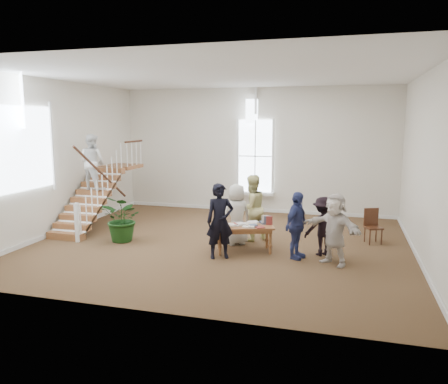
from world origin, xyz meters
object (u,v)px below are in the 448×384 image
(person_yellow, at_px, (251,208))
(woman_cluster_c, at_px, (335,229))
(police_officer, at_px, (220,221))
(elderly_woman, at_px, (237,215))
(library_table, at_px, (245,228))
(floor_plant, at_px, (123,219))
(woman_cluster_a, at_px, (296,225))
(woman_cluster_b, at_px, (323,226))
(side_chair, at_px, (372,224))

(person_yellow, xyz_separation_m, woman_cluster_c, (2.29, -1.49, -0.08))
(woman_cluster_c, bearing_deg, police_officer, -139.61)
(police_officer, height_order, elderly_woman, police_officer)
(library_table, bearing_deg, elderly_woman, 102.08)
(woman_cluster_c, distance_m, floor_plant, 5.69)
(library_table, bearing_deg, floor_plant, 160.16)
(woman_cluster_a, distance_m, woman_cluster_b, 0.75)
(police_officer, bearing_deg, woman_cluster_c, -21.52)
(police_officer, distance_m, floor_plant, 3.07)
(floor_plant, bearing_deg, person_yellow, 17.58)
(library_table, distance_m, floor_plant, 3.45)
(person_yellow, xyz_separation_m, woman_cluster_a, (1.39, -1.29, -0.10))
(woman_cluster_a, xyz_separation_m, floor_plant, (-4.78, 0.22, -0.17))
(person_yellow, distance_m, woman_cluster_c, 2.74)
(person_yellow, bearing_deg, police_officer, 30.97)
(elderly_woman, xyz_separation_m, floor_plant, (-3.08, -0.57, -0.18))
(person_yellow, bearing_deg, library_table, 47.21)
(library_table, xyz_separation_m, police_officer, (-0.46, -0.66, 0.31))
(woman_cluster_a, relative_size, woman_cluster_b, 1.12)
(woman_cluster_c, distance_m, side_chair, 2.40)
(library_table, height_order, person_yellow, person_yellow)
(floor_plant, height_order, side_chair, floor_plant)
(library_table, bearing_deg, woman_cluster_c, -29.66)
(elderly_woman, distance_m, floor_plant, 3.14)
(person_yellow, height_order, side_chair, person_yellow)
(police_officer, height_order, woman_cluster_b, police_officer)
(woman_cluster_c, xyz_separation_m, side_chair, (0.95, 2.18, -0.32))
(woman_cluster_b, xyz_separation_m, woman_cluster_c, (0.30, -0.65, 0.11))
(woman_cluster_a, bearing_deg, woman_cluster_b, -32.54)
(elderly_woman, xyz_separation_m, person_yellow, (0.30, 0.50, 0.10))
(police_officer, relative_size, woman_cluster_c, 1.09)
(elderly_woman, distance_m, woman_cluster_c, 2.78)
(woman_cluster_b, relative_size, woman_cluster_c, 0.87)
(floor_plant, bearing_deg, police_officer, -12.81)
(person_yellow, distance_m, floor_plant, 3.56)
(elderly_woman, distance_m, side_chair, 3.75)
(police_officer, relative_size, woman_cluster_a, 1.12)
(police_officer, bearing_deg, woman_cluster_a, -12.66)
(woman_cluster_c, xyz_separation_m, floor_plant, (-5.68, 0.42, -0.20))
(library_table, bearing_deg, woman_cluster_b, -12.10)
(elderly_woman, xyz_separation_m, woman_cluster_c, (2.59, -0.99, 0.02))
(woman_cluster_a, bearing_deg, library_table, 102.05)
(side_chair, bearing_deg, police_officer, -168.32)
(person_yellow, bearing_deg, floor_plant, -28.58)
(elderly_woman, height_order, woman_cluster_a, elderly_woman)
(police_officer, distance_m, elderly_woman, 1.26)
(floor_plant, relative_size, side_chair, 1.37)
(library_table, relative_size, elderly_woman, 0.99)
(library_table, height_order, woman_cluster_a, woman_cluster_a)
(library_table, xyz_separation_m, person_yellow, (-0.06, 1.09, 0.31))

